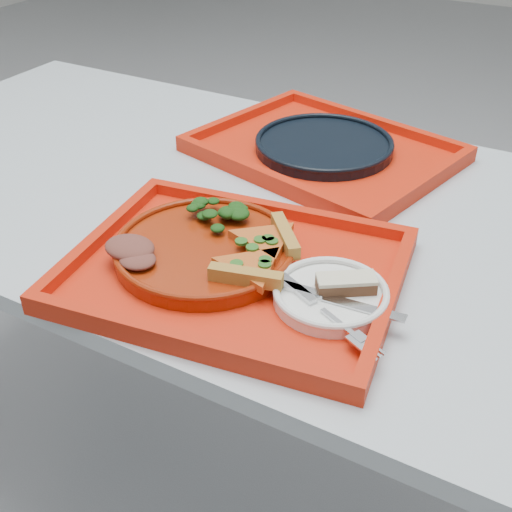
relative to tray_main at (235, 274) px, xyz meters
The scene contains 14 objects.
ground 0.79m from the tray_main, 119.27° to the left, with size 10.00×10.00×0.00m, color gray.
table 0.25m from the tray_main, 119.27° to the left, with size 1.60×0.80×0.75m.
tray_main is the anchor object (origin of this frame).
tray_far 0.42m from the tray_main, 96.89° to the left, with size 0.45×0.35×0.01m, color red.
dinner_plate 0.06m from the tray_main, 169.70° to the left, with size 0.26×0.26×0.02m, color maroon.
side_plate 0.15m from the tray_main, ahead, with size 0.15×0.15×0.01m, color white.
navy_plate 0.42m from the tray_main, 96.89° to the left, with size 0.26×0.26×0.02m, color black.
pizza_slice_a 0.05m from the tray_main, 19.48° to the right, with size 0.11×0.10×0.02m, color orange, non-canonical shape.
pizza_slice_b 0.07m from the tray_main, 71.80° to the left, with size 0.11×0.10×0.02m, color orange, non-canonical shape.
salad_heap 0.12m from the tray_main, 136.04° to the left, with size 0.08×0.07×0.04m, color black.
meat_portion 0.15m from the tray_main, 156.29° to the right, with size 0.07×0.06×0.02m, color brown.
dessert_bar 0.16m from the tray_main, ahead, with size 0.08×0.07×0.02m.
knife 0.16m from the tray_main, ahead, with size 0.18×0.02×0.01m, color silver.
fork 0.16m from the tray_main, 14.66° to the right, with size 0.18×0.02×0.01m, color silver.
Camera 1 is at (0.50, -0.83, 1.28)m, focal length 45.00 mm.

